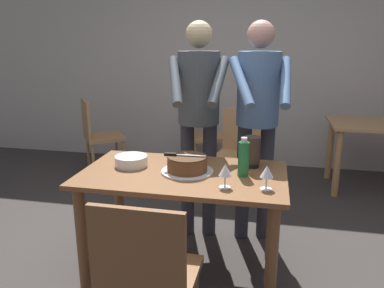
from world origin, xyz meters
TOP-DOWN VIEW (x-y plane):
  - ground_plane at (0.00, 0.00)m, footprint 14.00×14.00m
  - back_wall at (0.00, 2.63)m, footprint 10.00×0.12m
  - main_dining_table at (0.00, 0.00)m, footprint 1.32×0.76m
  - cake_on_platter at (0.03, 0.01)m, footprint 0.34×0.34m
  - cake_knife at (-0.04, 0.00)m, footprint 0.27×0.03m
  - plate_stack at (-0.38, 0.06)m, footprint 0.22×0.22m
  - wine_glass_near at (0.53, -0.18)m, footprint 0.08×0.08m
  - wine_glass_far at (0.30, -0.21)m, footprint 0.08×0.08m
  - water_bottle at (0.39, 0.02)m, footprint 0.07×0.07m
  - hurricane_lamp at (0.43, 0.20)m, footprint 0.11×0.11m
  - person_cutting_cake at (-0.01, 0.59)m, footprint 0.46×0.57m
  - person_standing_beside at (0.44, 0.62)m, footprint 0.46×0.57m
  - chair_near_side at (-0.00, -0.76)m, footprint 0.44×0.44m
  - background_table at (1.66, 1.93)m, footprint 1.00×0.70m
  - background_chair_0 at (0.24, 1.48)m, footprint 0.52×0.52m
  - background_chair_1 at (-0.29, 2.17)m, footprint 0.58×0.58m
  - background_chair_2 at (-1.50, 1.87)m, footprint 0.61×0.61m

SIDE VIEW (x-z plane):
  - ground_plane at x=0.00m, z-range 0.00..0.00m
  - chair_near_side at x=0.00m, z-range 0.04..0.94m
  - background_chair_0 at x=0.24m, z-range 0.04..0.94m
  - background_chair_1 at x=-0.29m, z-range 0.04..0.94m
  - background_chair_2 at x=-1.50m, z-range 0.04..0.94m
  - background_table at x=1.66m, z-range 0.21..0.95m
  - main_dining_table at x=0.00m, z-range 0.24..0.99m
  - plate_stack at x=-0.38m, z-range 0.75..0.82m
  - cake_on_platter at x=0.03m, z-range 0.75..0.86m
  - wine_glass_near at x=0.53m, z-range 0.78..0.92m
  - wine_glass_far at x=0.30m, z-range 0.78..0.92m
  - hurricane_lamp at x=0.43m, z-range 0.75..0.96m
  - water_bottle at x=0.39m, z-range 0.74..0.99m
  - cake_knife at x=-0.04m, z-range 0.86..0.88m
  - person_cutting_cake at x=-0.01m, z-range 0.22..1.94m
  - person_standing_beside at x=0.44m, z-range 0.22..1.94m
  - back_wall at x=0.00m, z-range 0.00..2.70m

